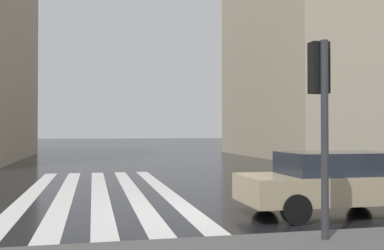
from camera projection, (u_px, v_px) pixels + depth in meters
name	position (u px, v px, depth m)	size (l,w,h in m)	color
ground_plane	(191.00, 212.00, 10.30)	(220.00, 220.00, 0.00)	black
zebra_crossing	(100.00, 192.00, 13.76)	(13.00, 4.50, 0.01)	silver
traffic_signal_post	(321.00, 96.00, 7.26)	(0.44, 0.30, 3.20)	#333338
car_champagne	(333.00, 181.00, 10.00)	(1.85, 4.10, 1.41)	tan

